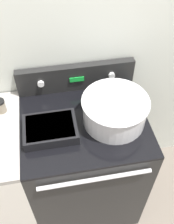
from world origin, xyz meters
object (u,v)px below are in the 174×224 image
(spice_jar_black_cap, at_px, (1,106))
(ladle, at_px, (140,101))
(casserole_dish, at_px, (50,129))
(mixing_bowl, at_px, (115,109))

(spice_jar_black_cap, bearing_deg, ladle, -5.83)
(casserole_dish, relative_size, ladle, 0.91)
(ladle, bearing_deg, casserole_dish, -167.49)
(mixing_bowl, bearing_deg, spice_jar_black_cap, 164.44)
(mixing_bowl, xyz_separation_m, ladle, (0.18, 0.09, -0.06))
(mixing_bowl, distance_m, ladle, 0.21)
(casserole_dish, distance_m, ladle, 0.57)
(mixing_bowl, bearing_deg, casserole_dish, -175.58)
(casserole_dish, relative_size, spice_jar_black_cap, 3.47)
(ladle, bearing_deg, spice_jar_black_cap, 174.17)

